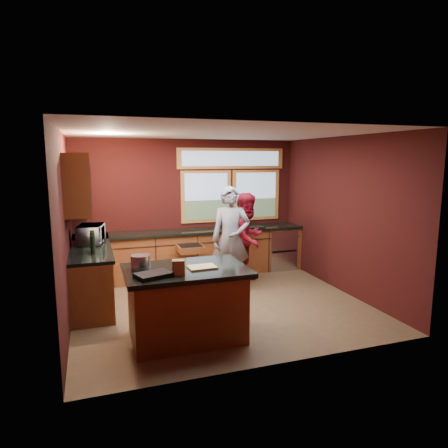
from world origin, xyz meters
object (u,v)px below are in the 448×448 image
cutting_board (202,267)px  stock_pot (140,262)px  person_red (248,238)px  person_grey (231,239)px  island (186,303)px

cutting_board → stock_pot: 0.78m
person_red → stock_pot: size_ratio=7.08×
stock_pot → person_red: bearing=39.7°
person_grey → stock_pot: 2.29m
stock_pot → cutting_board: bearing=-14.9°
cutting_board → island: bearing=166.0°
island → stock_pot: stock_pot is taller
person_grey → cutting_board: size_ratio=5.29×
person_grey → person_red: person_grey is taller
cutting_board → stock_pot: stock_pot is taller
person_red → stock_pot: bearing=-174.0°
person_red → cutting_board: person_red is taller
person_red → island: bearing=-163.6°
island → cutting_board: (0.20, -0.05, 0.48)m
island → stock_pot: 0.80m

